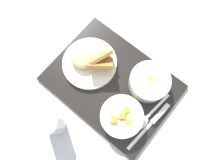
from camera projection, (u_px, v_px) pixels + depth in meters
ground_plane at (112, 83)px, 0.72m from camera, size 4.00×4.00×0.00m
serving_tray at (112, 83)px, 0.71m from camera, size 0.44×0.33×0.01m
bowl_salad at (122, 117)px, 0.64m from camera, size 0.14×0.14×0.06m
bowl_soup at (149, 82)px, 0.67m from camera, size 0.14×0.14×0.06m
plate_main at (89, 61)px, 0.70m from camera, size 0.20×0.20×0.08m
knife at (157, 117)px, 0.66m from camera, size 0.02×0.20×0.02m
spoon at (146, 118)px, 0.66m from camera, size 0.04×0.16×0.01m
glass_water at (52, 125)px, 0.63m from camera, size 0.07×0.07×0.12m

